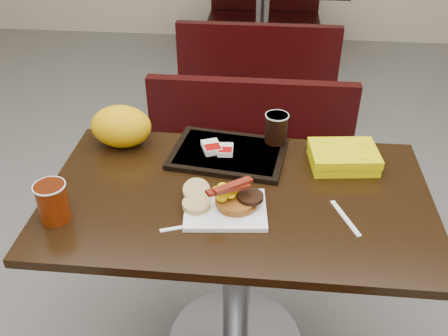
# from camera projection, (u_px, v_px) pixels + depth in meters

# --- Properties ---
(table_near) EXTENTS (1.20, 0.70, 0.75)m
(table_near) POSITION_uv_depth(u_px,v_px,m) (236.00, 278.00, 1.78)
(table_near) COLOR black
(table_near) RESTS_ON floor
(bench_near_n) EXTENTS (1.00, 0.46, 0.72)m
(bench_near_n) POSITION_uv_depth(u_px,v_px,m) (248.00, 170.00, 2.36)
(bench_near_n) COLOR black
(bench_near_n) RESTS_ON floor
(table_far) EXTENTS (1.20, 0.70, 0.75)m
(table_far) POSITION_uv_depth(u_px,v_px,m) (262.00, 31.00, 3.91)
(table_far) COLOR black
(table_far) RESTS_ON floor
(bench_far_s) EXTENTS (1.00, 0.46, 0.72)m
(bench_far_s) POSITION_uv_depth(u_px,v_px,m) (258.00, 68.00, 3.34)
(bench_far_s) COLOR black
(bench_far_s) RESTS_ON floor
(bench_far_n) EXTENTS (1.00, 0.46, 0.72)m
(bench_far_n) POSITION_uv_depth(u_px,v_px,m) (264.00, 6.00, 4.49)
(bench_far_n) COLOR black
(bench_far_n) RESTS_ON floor
(platter) EXTENTS (0.26, 0.21, 0.01)m
(platter) POSITION_uv_depth(u_px,v_px,m) (225.00, 210.00, 1.49)
(platter) COLOR white
(platter) RESTS_ON table_near
(pancake_stack) EXTENTS (0.15, 0.15, 0.02)m
(pancake_stack) POSITION_uv_depth(u_px,v_px,m) (237.00, 202.00, 1.49)
(pancake_stack) COLOR #944218
(pancake_stack) RESTS_ON platter
(sausage_patty) EXTENTS (0.09, 0.09, 0.01)m
(sausage_patty) POSITION_uv_depth(u_px,v_px,m) (251.00, 197.00, 1.48)
(sausage_patty) COLOR black
(sausage_patty) RESTS_ON pancake_stack
(scrambled_eggs) EXTENTS (0.10, 0.09, 0.04)m
(scrambled_eggs) POSITION_uv_depth(u_px,v_px,m) (223.00, 193.00, 1.47)
(scrambled_eggs) COLOR #E9DC04
(scrambled_eggs) RESTS_ON pancake_stack
(bacon_strips) EXTENTS (0.15, 0.13, 0.01)m
(bacon_strips) POSITION_uv_depth(u_px,v_px,m) (228.00, 188.00, 1.44)
(bacon_strips) COLOR #4A0C05
(bacon_strips) RESTS_ON scrambled_eggs
(muffin_bottom) EXTENTS (0.10, 0.10, 0.02)m
(muffin_bottom) POSITION_uv_depth(u_px,v_px,m) (196.00, 204.00, 1.48)
(muffin_bottom) COLOR tan
(muffin_bottom) RESTS_ON platter
(muffin_top) EXTENTS (0.10, 0.10, 0.05)m
(muffin_top) POSITION_uv_depth(u_px,v_px,m) (196.00, 191.00, 1.52)
(muffin_top) COLOR tan
(muffin_top) RESTS_ON platter
(coffee_cup_near) EXTENTS (0.09, 0.09, 0.12)m
(coffee_cup_near) POSITION_uv_depth(u_px,v_px,m) (53.00, 202.00, 1.43)
(coffee_cup_near) COLOR #8E2805
(coffee_cup_near) RESTS_ON table_near
(fork) EXTENTS (0.13, 0.07, 0.00)m
(fork) POSITION_uv_depth(u_px,v_px,m) (176.00, 228.00, 1.43)
(fork) COLOR white
(fork) RESTS_ON table_near
(knife) EXTENTS (0.08, 0.16, 0.00)m
(knife) POSITION_uv_depth(u_px,v_px,m) (345.00, 218.00, 1.46)
(knife) COLOR white
(knife) RESTS_ON table_near
(condiment_syrup) EXTENTS (0.05, 0.03, 0.01)m
(condiment_syrup) POSITION_uv_depth(u_px,v_px,m) (223.00, 192.00, 1.56)
(condiment_syrup) COLOR #C03B08
(condiment_syrup) RESTS_ON table_near
(condiment_ketchup) EXTENTS (0.05, 0.04, 0.01)m
(condiment_ketchup) POSITION_uv_depth(u_px,v_px,m) (227.00, 189.00, 1.57)
(condiment_ketchup) COLOR #8C0504
(condiment_ketchup) RESTS_ON table_near
(tray) EXTENTS (0.42, 0.32, 0.02)m
(tray) POSITION_uv_depth(u_px,v_px,m) (228.00, 154.00, 1.74)
(tray) COLOR black
(tray) RESTS_ON table_near
(hashbrown_sleeve_left) EXTENTS (0.08, 0.10, 0.02)m
(hashbrown_sleeve_left) POSITION_uv_depth(u_px,v_px,m) (211.00, 147.00, 1.74)
(hashbrown_sleeve_left) COLOR silver
(hashbrown_sleeve_left) RESTS_ON tray
(hashbrown_sleeve_right) EXTENTS (0.05, 0.07, 0.02)m
(hashbrown_sleeve_right) POSITION_uv_depth(u_px,v_px,m) (225.00, 150.00, 1.72)
(hashbrown_sleeve_right) COLOR silver
(hashbrown_sleeve_right) RESTS_ON tray
(coffee_cup_far) EXTENTS (0.08, 0.08, 0.11)m
(coffee_cup_far) POSITION_uv_depth(u_px,v_px,m) (276.00, 128.00, 1.76)
(coffee_cup_far) COLOR black
(coffee_cup_far) RESTS_ON tray
(clamshell) EXTENTS (0.24, 0.19, 0.06)m
(clamshell) POSITION_uv_depth(u_px,v_px,m) (343.00, 157.00, 1.68)
(clamshell) COLOR #D8CC03
(clamshell) RESTS_ON table_near
(paper_bag) EXTENTS (0.26, 0.23, 0.15)m
(paper_bag) POSITION_uv_depth(u_px,v_px,m) (121.00, 126.00, 1.76)
(paper_bag) COLOR #E69D07
(paper_bag) RESTS_ON table_near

